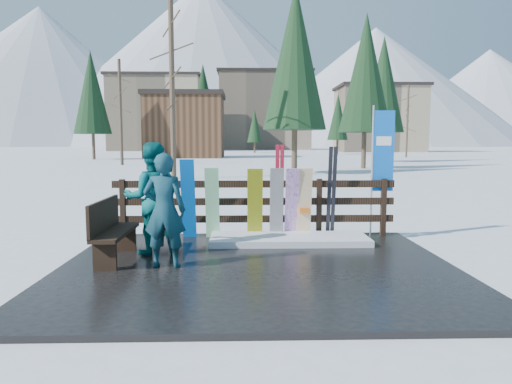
{
  "coord_description": "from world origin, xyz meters",
  "views": [
    {
      "loc": [
        -0.21,
        -6.8,
        1.94
      ],
      "look_at": [
        0.0,
        1.0,
        1.1
      ],
      "focal_mm": 32.0,
      "sensor_mm": 36.0,
      "label": 1
    }
  ],
  "objects_px": {
    "snowboard_2": "(255,204)",
    "person_front": "(165,210)",
    "snowboard_0": "(188,199)",
    "rental_flag": "(381,156)",
    "snowboard_1": "(212,203)",
    "snowboard_5": "(304,203)",
    "snowboard_4": "(276,203)",
    "snowboard_3": "(292,203)",
    "bench": "(111,228)",
    "person_back": "(152,198)"
  },
  "relations": [
    {
      "from": "snowboard_4",
      "to": "person_front",
      "type": "height_order",
      "value": "person_front"
    },
    {
      "from": "rental_flag",
      "to": "bench",
      "type": "bearing_deg",
      "value": -158.88
    },
    {
      "from": "snowboard_3",
      "to": "snowboard_2",
      "type": "bearing_deg",
      "value": 180.0
    },
    {
      "from": "snowboard_2",
      "to": "snowboard_3",
      "type": "bearing_deg",
      "value": -0.0
    },
    {
      "from": "snowboard_5",
      "to": "person_back",
      "type": "bearing_deg",
      "value": -157.04
    },
    {
      "from": "rental_flag",
      "to": "snowboard_1",
      "type": "bearing_deg",
      "value": -175.39
    },
    {
      "from": "person_front",
      "to": "snowboard_5",
      "type": "bearing_deg",
      "value": -136.95
    },
    {
      "from": "snowboard_1",
      "to": "person_front",
      "type": "height_order",
      "value": "person_front"
    },
    {
      "from": "snowboard_3",
      "to": "snowboard_5",
      "type": "xyz_separation_m",
      "value": [
        0.24,
        0.0,
        0.0
      ]
    },
    {
      "from": "bench",
      "to": "snowboard_0",
      "type": "bearing_deg",
      "value": 57.14
    },
    {
      "from": "bench",
      "to": "snowboard_1",
      "type": "height_order",
      "value": "snowboard_1"
    },
    {
      "from": "snowboard_4",
      "to": "bench",
      "type": "bearing_deg",
      "value": -149.74
    },
    {
      "from": "snowboard_1",
      "to": "snowboard_4",
      "type": "relative_size",
      "value": 1.02
    },
    {
      "from": "snowboard_0",
      "to": "snowboard_2",
      "type": "bearing_deg",
      "value": -0.0
    },
    {
      "from": "snowboard_1",
      "to": "snowboard_2",
      "type": "xyz_separation_m",
      "value": [
        0.83,
        0.0,
        -0.01
      ]
    },
    {
      "from": "rental_flag",
      "to": "snowboard_5",
      "type": "bearing_deg",
      "value": -170.16
    },
    {
      "from": "snowboard_5",
      "to": "person_front",
      "type": "bearing_deg",
      "value": -139.4
    },
    {
      "from": "snowboard_0",
      "to": "snowboard_4",
      "type": "height_order",
      "value": "snowboard_0"
    },
    {
      "from": "snowboard_1",
      "to": "snowboard_3",
      "type": "relative_size",
      "value": 1.01
    },
    {
      "from": "rental_flag",
      "to": "person_back",
      "type": "relative_size",
      "value": 1.39
    },
    {
      "from": "rental_flag",
      "to": "person_back",
      "type": "distance_m",
      "value": 4.56
    },
    {
      "from": "snowboard_0",
      "to": "snowboard_2",
      "type": "relative_size",
      "value": 1.14
    },
    {
      "from": "snowboard_1",
      "to": "snowboard_4",
      "type": "xyz_separation_m",
      "value": [
        1.25,
        0.0,
        -0.01
      ]
    },
    {
      "from": "snowboard_3",
      "to": "snowboard_4",
      "type": "distance_m",
      "value": 0.3
    },
    {
      "from": "snowboard_1",
      "to": "person_front",
      "type": "relative_size",
      "value": 0.83
    },
    {
      "from": "snowboard_1",
      "to": "person_front",
      "type": "distance_m",
      "value": 2.11
    },
    {
      "from": "person_back",
      "to": "snowboard_4",
      "type": "bearing_deg",
      "value": -165.36
    },
    {
      "from": "rental_flag",
      "to": "person_front",
      "type": "relative_size",
      "value": 1.51
    },
    {
      "from": "person_front",
      "to": "person_back",
      "type": "xyz_separation_m",
      "value": [
        -0.36,
        0.87,
        0.08
      ]
    },
    {
      "from": "snowboard_0",
      "to": "snowboard_5",
      "type": "height_order",
      "value": "snowboard_0"
    },
    {
      "from": "snowboard_3",
      "to": "snowboard_5",
      "type": "distance_m",
      "value": 0.24
    },
    {
      "from": "snowboard_3",
      "to": "snowboard_4",
      "type": "height_order",
      "value": "snowboard_4"
    },
    {
      "from": "snowboard_4",
      "to": "snowboard_1",
      "type": "bearing_deg",
      "value": 180.0
    },
    {
      "from": "snowboard_1",
      "to": "person_front",
      "type": "bearing_deg",
      "value": -105.73
    },
    {
      "from": "snowboard_2",
      "to": "snowboard_3",
      "type": "relative_size",
      "value": 0.99
    },
    {
      "from": "person_front",
      "to": "snowboard_3",
      "type": "bearing_deg",
      "value": -133.84
    },
    {
      "from": "snowboard_2",
      "to": "person_front",
      "type": "bearing_deg",
      "value": -124.63
    },
    {
      "from": "snowboard_3",
      "to": "person_front",
      "type": "distance_m",
      "value": 2.93
    },
    {
      "from": "person_front",
      "to": "snowboard_1",
      "type": "bearing_deg",
      "value": -103.28
    },
    {
      "from": "snowboard_2",
      "to": "bench",
      "type": "bearing_deg",
      "value": -145.44
    },
    {
      "from": "bench",
      "to": "person_front",
      "type": "relative_size",
      "value": 0.87
    },
    {
      "from": "snowboard_4",
      "to": "person_back",
      "type": "distance_m",
      "value": 2.48
    },
    {
      "from": "snowboard_0",
      "to": "person_front",
      "type": "bearing_deg",
      "value": -93.07
    },
    {
      "from": "snowboard_0",
      "to": "snowboard_5",
      "type": "distance_m",
      "value": 2.26
    },
    {
      "from": "snowboard_1",
      "to": "bench",
      "type": "bearing_deg",
      "value": -133.05
    },
    {
      "from": "snowboard_0",
      "to": "snowboard_5",
      "type": "relative_size",
      "value": 1.13
    },
    {
      "from": "snowboard_4",
      "to": "person_front",
      "type": "distance_m",
      "value": 2.73
    },
    {
      "from": "bench",
      "to": "snowboard_5",
      "type": "xyz_separation_m",
      "value": [
        3.29,
        1.6,
        0.18
      ]
    },
    {
      "from": "snowboard_2",
      "to": "snowboard_5",
      "type": "bearing_deg",
      "value": 0.0
    },
    {
      "from": "snowboard_5",
      "to": "snowboard_2",
      "type": "bearing_deg",
      "value": 180.0
    }
  ]
}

